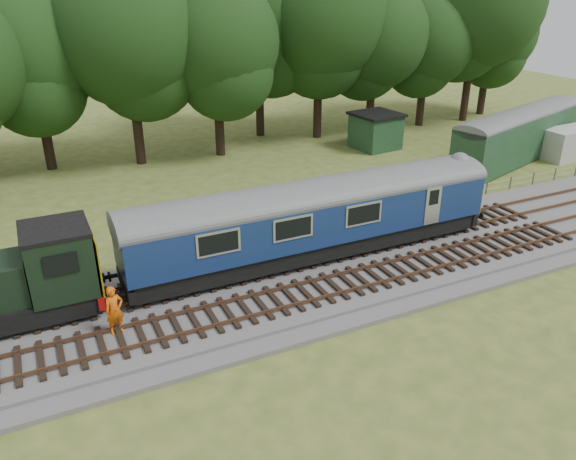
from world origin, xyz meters
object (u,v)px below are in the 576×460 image
worker (114,310)px  parked_coach (519,132)px  caravan (570,143)px  dmu_railcar (314,213)px

worker → parked_coach: size_ratio=0.13×
caravan → parked_coach: bearing=161.7°
parked_coach → caravan: 4.47m
dmu_railcar → worker: 10.07m
worker → caravan: (35.27, 9.05, -0.20)m
dmu_railcar → parked_coach: (21.39, 7.95, -0.49)m
dmu_railcar → caravan: dmu_railcar is taller
dmu_railcar → worker: (-9.71, -2.35, -1.28)m
dmu_railcar → caravan: 26.47m
caravan → worker: bearing=-167.2°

